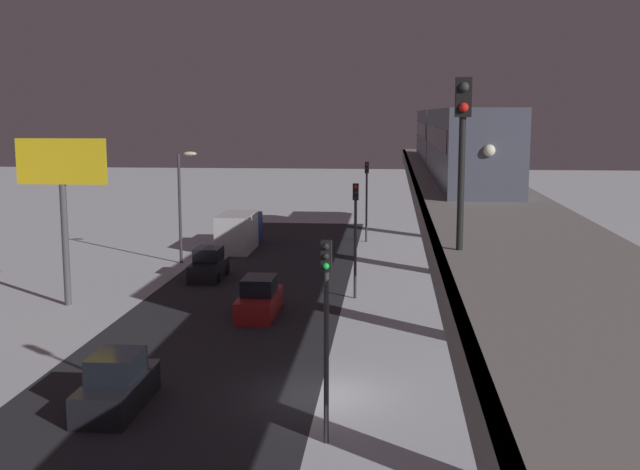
% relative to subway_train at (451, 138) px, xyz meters
% --- Properties ---
extents(ground_plane, '(240.00, 240.00, 0.00)m').
position_rel_subway_train_xyz_m(ground_plane, '(5.95, 19.84, -8.77)').
color(ground_plane, silver).
extents(avenue_asphalt, '(11.00, 91.41, 0.01)m').
position_rel_subway_train_xyz_m(avenue_asphalt, '(11.52, 19.84, -8.76)').
color(avenue_asphalt, '#28282D').
rests_on(avenue_asphalt, ground_plane).
extents(elevated_railway, '(5.00, 91.41, 6.99)m').
position_rel_subway_train_xyz_m(elevated_railway, '(0.09, 19.84, -2.74)').
color(elevated_railway, gray).
rests_on(elevated_railway, ground_plane).
extents(subway_train, '(2.94, 36.87, 3.40)m').
position_rel_subway_train_xyz_m(subway_train, '(0.00, 0.00, 0.00)').
color(subway_train, '#4C5160').
rests_on(subway_train, elevated_railway).
extents(rail_signal, '(0.36, 0.41, 4.00)m').
position_rel_subway_train_xyz_m(rail_signal, '(1.88, 28.78, 0.95)').
color(rail_signal, black).
rests_on(rail_signal, elevated_railway).
extents(sedan_black, '(1.91, 4.09, 1.97)m').
position_rel_subway_train_xyz_m(sedan_black, '(14.72, -0.14, -7.98)').
color(sedan_black, black).
rests_on(sedan_black, ground_plane).
extents(sedan_black_2, '(1.80, 4.41, 1.97)m').
position_rel_subway_train_xyz_m(sedan_black_2, '(12.92, 21.69, -7.97)').
color(sedan_black_2, black).
rests_on(sedan_black_2, ground_plane).
extents(sedan_red, '(1.80, 4.76, 1.97)m').
position_rel_subway_train_xyz_m(sedan_red, '(10.12, 8.44, -7.97)').
color(sedan_red, '#A51E1E').
rests_on(sedan_red, ground_plane).
extents(box_truck, '(2.40, 7.40, 2.80)m').
position_rel_subway_train_xyz_m(box_truck, '(14.92, -11.27, -7.42)').
color(box_truck, navy).
rests_on(box_truck, ground_plane).
extents(traffic_light_near, '(0.32, 0.44, 6.40)m').
position_rel_subway_train_xyz_m(traffic_light_near, '(5.42, 24.00, -4.57)').
color(traffic_light_near, '#2D2D2D').
rests_on(traffic_light_near, ground_plane).
extents(traffic_light_mid, '(0.32, 0.44, 6.40)m').
position_rel_subway_train_xyz_m(traffic_light_mid, '(5.42, 4.33, -4.57)').
color(traffic_light_mid, '#2D2D2D').
rests_on(traffic_light_mid, ground_plane).
extents(traffic_light_far, '(0.32, 0.44, 6.40)m').
position_rel_subway_train_xyz_m(traffic_light_far, '(5.42, -15.35, -4.57)').
color(traffic_light_far, '#2D2D2D').
rests_on(traffic_light_far, ground_plane).
extents(commercial_billboard, '(4.80, 0.36, 8.90)m').
position_rel_subway_train_xyz_m(commercial_billboard, '(20.70, 7.27, -1.94)').
color(commercial_billboard, '#4C4C51').
rests_on(commercial_billboard, ground_plane).
extents(street_lamp_far, '(1.35, 0.44, 7.65)m').
position_rel_subway_train_xyz_m(street_lamp_far, '(17.59, -5.16, -3.95)').
color(street_lamp_far, '#38383D').
rests_on(street_lamp_far, ground_plane).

